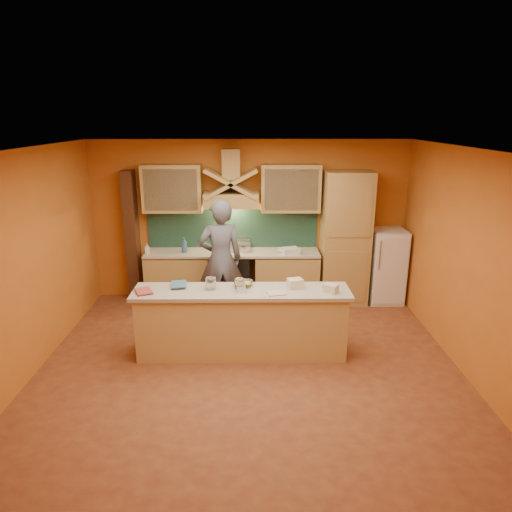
{
  "coord_description": "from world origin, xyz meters",
  "views": [
    {
      "loc": [
        0.04,
        -5.38,
        3.16
      ],
      "look_at": [
        0.1,
        0.9,
        1.24
      ],
      "focal_mm": 32.0,
      "sensor_mm": 36.0,
      "label": 1
    }
  ],
  "objects_px": {
    "stove": "(233,277)",
    "person": "(221,259)",
    "kitchen_scale": "(241,288)",
    "mixing_bowl": "(244,284)",
    "fridge": "(386,266)"
  },
  "relations": [
    {
      "from": "stove",
      "to": "person",
      "type": "relative_size",
      "value": 0.46
    },
    {
      "from": "stove",
      "to": "kitchen_scale",
      "type": "relative_size",
      "value": 8.5
    },
    {
      "from": "stove",
      "to": "mixing_bowl",
      "type": "bearing_deg",
      "value": -82.6
    },
    {
      "from": "fridge",
      "to": "person",
      "type": "distance_m",
      "value": 2.94
    },
    {
      "from": "person",
      "to": "fridge",
      "type": "bearing_deg",
      "value": 179.31
    },
    {
      "from": "stove",
      "to": "kitchen_scale",
      "type": "height_order",
      "value": "kitchen_scale"
    },
    {
      "from": "fridge",
      "to": "kitchen_scale",
      "type": "xyz_separation_m",
      "value": [
        -2.5,
        -1.95,
        0.34
      ]
    },
    {
      "from": "person",
      "to": "mixing_bowl",
      "type": "xyz_separation_m",
      "value": [
        0.39,
        -1.12,
        0.01
      ]
    },
    {
      "from": "fridge",
      "to": "kitchen_scale",
      "type": "bearing_deg",
      "value": -142.13
    },
    {
      "from": "person",
      "to": "kitchen_scale",
      "type": "xyz_separation_m",
      "value": [
        0.36,
        -1.33,
        0.02
      ]
    },
    {
      "from": "fridge",
      "to": "mixing_bowl",
      "type": "distance_m",
      "value": 3.04
    },
    {
      "from": "stove",
      "to": "kitchen_scale",
      "type": "bearing_deg",
      "value": -84.24
    },
    {
      "from": "stove",
      "to": "person",
      "type": "xyz_separation_m",
      "value": [
        -0.16,
        -0.61,
        0.52
      ]
    },
    {
      "from": "fridge",
      "to": "person",
      "type": "xyz_separation_m",
      "value": [
        -2.86,
        -0.61,
        0.32
      ]
    },
    {
      "from": "fridge",
      "to": "mixing_bowl",
      "type": "height_order",
      "value": "fridge"
    }
  ]
}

